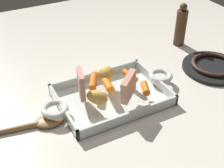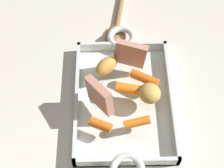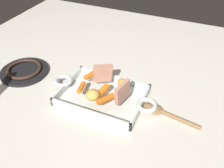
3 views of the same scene
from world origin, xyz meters
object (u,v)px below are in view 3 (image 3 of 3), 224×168
Objects in this scene: potato_golden_small at (93,95)px; potato_near_roast at (123,85)px; baby_carrot_short at (81,87)px; baby_carrot_northeast at (90,75)px; serving_spoon at (161,112)px; baby_carrot_southwest at (103,90)px; roasting_dish at (102,96)px; roast_slice_thin at (123,92)px; roast_slice_outer at (103,73)px; stove_burner_rear at (24,70)px; baby_carrot_center_right at (105,99)px.

potato_golden_small is 0.83× the size of potato_near_roast.
baby_carrot_northeast reaches higher than baby_carrot_short.
baby_carrot_short is 0.30m from serving_spoon.
baby_carrot_short is 0.08m from baby_carrot_southwest.
roasting_dish is at bearing -162.05° from baby_carrot_short.
roast_slice_thin is 0.34× the size of serving_spoon.
roast_slice_outer is 1.19× the size of potato_near_roast.
roasting_dish is 0.22m from serving_spoon.
baby_carrot_center_right is at bearing 171.61° from stove_burner_rear.
roast_slice_outer is at bearing -83.28° from potato_golden_small.
roast_slice_outer is at bearing -60.33° from baby_carrot_center_right.
serving_spoon is (-0.16, 0.03, -0.05)m from potato_near_roast.
roast_slice_outer and roast_slice_thin have the same top height.
baby_carrot_northeast is at bearing 1.18° from serving_spoon.
roasting_dish is 0.09m from potato_near_roast.
baby_carrot_southwest is at bearing -54.71° from baby_carrot_center_right.
potato_golden_small is at bearing 169.49° from stove_burner_rear.
roast_slice_outer reaches higher than baby_carrot_northeast.
baby_carrot_southwest is (0.03, -0.04, 0.00)m from baby_carrot_center_right.
baby_carrot_center_right is (-0.06, 0.10, -0.02)m from roast_slice_outer.
roast_slice_thin is at bearing -177.25° from baby_carrot_short.
baby_carrot_center_right is at bearing 125.29° from baby_carrot_southwest.
roasting_dish is at bearing 112.86° from roast_slice_outer.
baby_carrot_southwest reaches higher than stove_burner_rear.
potato_near_roast is at bearing -128.41° from potato_golden_small.
baby_carrot_short is 0.07m from potato_golden_small.
stove_burner_rear is at bearing -10.51° from potato_golden_small.
potato_near_roast reaches higher than roasting_dish.
potato_golden_small reaches higher than baby_carrot_center_right.
serving_spoon is at bearing 169.67° from roast_slice_outer.
roast_slice_thin is 1.08× the size of baby_carrot_center_right.
roast_slice_outer is 1.44× the size of potato_golden_small.
baby_carrot_short is 0.30m from stove_burner_rear.
roasting_dish is 0.11m from roast_slice_thin.
serving_spoon is (-0.21, -0.02, -0.04)m from baby_carrot_southwest.
potato_golden_small reaches higher than serving_spoon.
potato_near_roast is 0.44m from stove_burner_rear.
roasting_dish is at bearing -10.76° from roast_slice_thin.
baby_carrot_center_right is 1.35× the size of potato_golden_small.
baby_carrot_southwest is 0.92× the size of potato_near_roast.
roast_slice_outer is 0.99× the size of roast_slice_thin.
roasting_dish is at bearing -48.79° from baby_carrot_southwest.
roast_slice_outer is at bearing -178.31° from baby_carrot_northeast.
potato_near_roast is (-0.09, 0.02, -0.02)m from roast_slice_outer.
roast_slice_outer reaches higher than baby_carrot_center_right.
baby_carrot_southwest is at bearing 131.21° from roasting_dish.
potato_golden_small reaches higher than baby_carrot_northeast.
roast_slice_thin is 1.31× the size of baby_carrot_southwest.
roast_slice_outer reaches higher than potato_near_roast.
baby_carrot_center_right is at bearing 167.83° from baby_carrot_short.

